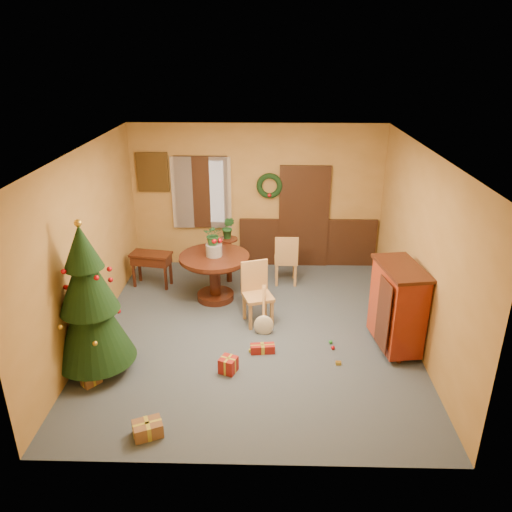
{
  "coord_description": "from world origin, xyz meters",
  "views": [
    {
      "loc": [
        0.23,
        -6.9,
        4.25
      ],
      "look_at": [
        0.04,
        0.4,
        1.16
      ],
      "focal_mm": 35.0,
      "sensor_mm": 36.0,
      "label": 1
    }
  ],
  "objects_px": {
    "christmas_tree": "(90,303)",
    "dining_table": "(215,269)",
    "chair_near": "(256,290)",
    "writing_desk": "(151,261)",
    "sideboard": "(397,305)"
  },
  "relations": [
    {
      "from": "dining_table",
      "to": "sideboard",
      "type": "height_order",
      "value": "sideboard"
    },
    {
      "from": "dining_table",
      "to": "writing_desk",
      "type": "height_order",
      "value": "dining_table"
    },
    {
      "from": "chair_near",
      "to": "christmas_tree",
      "type": "relative_size",
      "value": 0.46
    },
    {
      "from": "christmas_tree",
      "to": "dining_table",
      "type": "bearing_deg",
      "value": 56.63
    },
    {
      "from": "dining_table",
      "to": "sideboard",
      "type": "distance_m",
      "value": 3.23
    },
    {
      "from": "chair_near",
      "to": "sideboard",
      "type": "relative_size",
      "value": 0.77
    },
    {
      "from": "chair_near",
      "to": "writing_desk",
      "type": "distance_m",
      "value": 2.38
    },
    {
      "from": "dining_table",
      "to": "chair_near",
      "type": "height_order",
      "value": "chair_near"
    },
    {
      "from": "chair_near",
      "to": "sideboard",
      "type": "xyz_separation_m",
      "value": [
        2.1,
        -0.75,
        0.16
      ]
    },
    {
      "from": "dining_table",
      "to": "christmas_tree",
      "type": "distance_m",
      "value": 2.66
    },
    {
      "from": "chair_near",
      "to": "dining_table",
      "type": "bearing_deg",
      "value": 135.65
    },
    {
      "from": "dining_table",
      "to": "writing_desk",
      "type": "distance_m",
      "value": 1.36
    },
    {
      "from": "writing_desk",
      "to": "sideboard",
      "type": "distance_m",
      "value": 4.58
    },
    {
      "from": "christmas_tree",
      "to": "sideboard",
      "type": "bearing_deg",
      "value": 9.2
    },
    {
      "from": "dining_table",
      "to": "writing_desk",
      "type": "relative_size",
      "value": 1.54
    }
  ]
}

